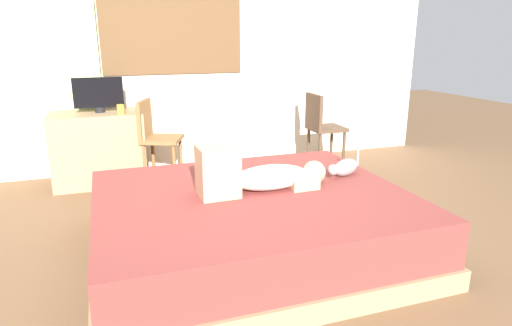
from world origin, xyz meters
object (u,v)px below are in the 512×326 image
object	(u,v)px
bed	(252,223)
cat	(344,167)
cup	(121,110)
person_lying	(258,175)
chair_spare	(321,125)
desk	(99,148)
tv_monitor	(98,94)
chair_by_desk	(155,134)

from	to	relation	value
bed	cat	bearing A→B (deg)	9.69
bed	cup	xyz separation A→B (m)	(-0.76, 1.79, 0.57)
person_lying	chair_spare	distance (m)	2.20
desk	chair_spare	world-z (taller)	chair_spare
cat	cup	xyz separation A→B (m)	(-1.55, 1.65, 0.28)
cat	tv_monitor	size ratio (longest dim) A/B	0.70
tv_monitor	chair_by_desk	size ratio (longest dim) A/B	0.56
desk	tv_monitor	distance (m)	0.55
bed	desk	world-z (taller)	desk
cat	cup	world-z (taller)	cup
tv_monitor	chair_by_desk	bearing A→B (deg)	-17.72
bed	cup	world-z (taller)	cup
cup	chair_by_desk	bearing A→B (deg)	7.78
bed	chair_spare	distance (m)	2.28
cup	desk	bearing A→B (deg)	139.55
tv_monitor	cup	bearing A→B (deg)	-46.88
person_lying	chair_spare	size ratio (longest dim) A/B	1.09
cat	desk	world-z (taller)	desk
bed	desk	size ratio (longest dim) A/B	2.38
bed	cup	size ratio (longest dim) A/B	21.69
cat	chair_by_desk	bearing A→B (deg)	125.96
tv_monitor	chair_spare	xyz separation A→B (m)	(2.37, -0.24, -0.41)
person_lying	tv_monitor	bearing A→B (deg)	117.16
tv_monitor	desk	bearing A→B (deg)	180.00
desk	chair_by_desk	world-z (taller)	chair_by_desk
chair_by_desk	bed	bearing A→B (deg)	-76.50
desk	chair_by_desk	bearing A→B (deg)	-16.26
desk	cup	world-z (taller)	cup
person_lying	chair_spare	world-z (taller)	chair_spare
cup	chair_spare	size ratio (longest dim) A/B	0.11
tv_monitor	cup	world-z (taller)	tv_monitor
bed	person_lying	bearing A→B (deg)	33.25
person_lying	desk	xyz separation A→B (m)	(-1.05, 1.96, -0.19)
bed	chair_spare	xyz separation A→B (m)	(1.42, 1.75, 0.29)
cat	cup	size ratio (longest dim) A/B	3.41
desk	tv_monitor	xyz separation A→B (m)	(0.05, 0.00, 0.55)
chair_spare	bed	bearing A→B (deg)	-129.05
person_lying	chair_by_desk	bearing A→B (deg)	105.40
tv_monitor	person_lying	bearing A→B (deg)	-62.84
cat	chair_spare	xyz separation A→B (m)	(0.63, 1.62, -0.01)
chair_spare	person_lying	bearing A→B (deg)	-128.53
cat	person_lying	bearing A→B (deg)	-172.32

